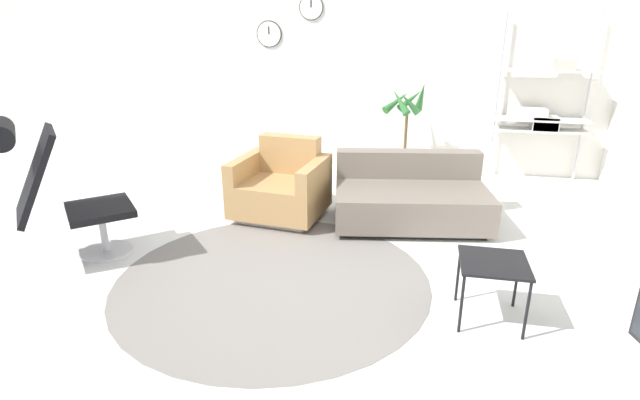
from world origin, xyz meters
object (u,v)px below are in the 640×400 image
object	(u,v)px
shelf_unit	(542,108)
side_table	(493,267)
lounge_chair	(51,180)
potted_plant	(406,136)
armchair_red	(281,189)
couch_low	(410,199)

from	to	relation	value
shelf_unit	side_table	bearing A→B (deg)	-104.98
lounge_chair	potted_plant	bearing A→B (deg)	95.43
lounge_chair	shelf_unit	xyz separation A→B (m)	(4.31, 3.17, 0.20)
lounge_chair	armchair_red	world-z (taller)	lounge_chair
side_table	potted_plant	distance (m)	3.20
lounge_chair	shelf_unit	world-z (taller)	shelf_unit
couch_low	shelf_unit	world-z (taller)	shelf_unit
armchair_red	potted_plant	xyz separation A→B (m)	(1.18, 1.55, 0.26)
potted_plant	armchair_red	bearing A→B (deg)	-127.33
lounge_chair	side_table	xyz separation A→B (m)	(3.41, -0.19, -0.32)
side_table	shelf_unit	size ratio (longest dim) A/B	0.22
lounge_chair	potted_plant	world-z (taller)	potted_plant
lounge_chair	potted_plant	xyz separation A→B (m)	(2.70, 2.92, -0.17)
armchair_red	side_table	xyz separation A→B (m)	(1.89, -1.56, 0.10)
lounge_chair	armchair_red	bearing A→B (deg)	90.21
couch_low	potted_plant	distance (m)	1.49
lounge_chair	shelf_unit	distance (m)	5.35
armchair_red	side_table	size ratio (longest dim) A/B	2.19
couch_low	shelf_unit	distance (m)	2.36
shelf_unit	potted_plant	bearing A→B (deg)	-171.34
lounge_chair	side_table	world-z (taller)	lounge_chair
armchair_red	shelf_unit	xyz separation A→B (m)	(2.79, 1.80, 0.62)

